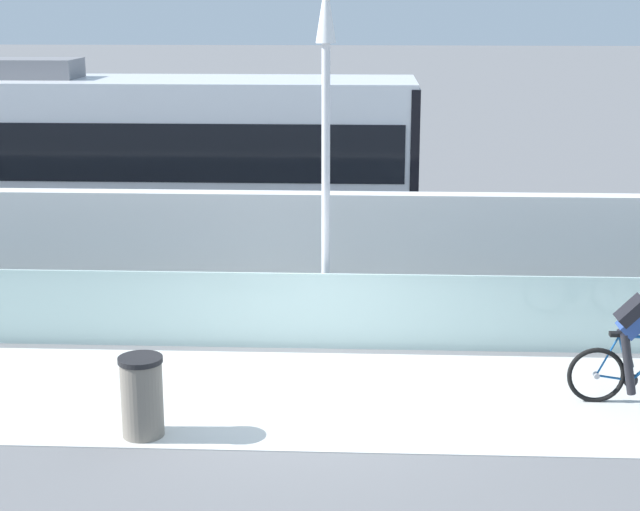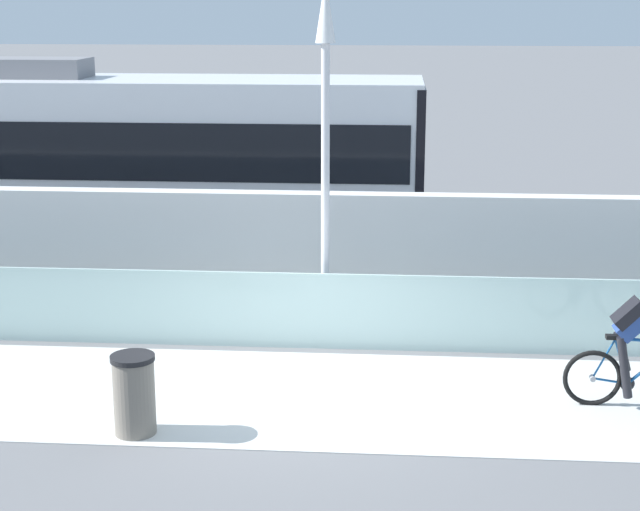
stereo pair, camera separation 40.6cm
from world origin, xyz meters
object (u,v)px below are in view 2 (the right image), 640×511
Objects in this scene: lamp_post_antenna at (325,117)px; tram at (131,161)px; trash_bin at (134,395)px; cyclist_on_bike at (638,345)px.

tram is at bearing 130.79° from lamp_post_antenna.
lamp_post_antenna is 5.42× the size of trash_bin.
lamp_post_antenna reaches higher than tram.
tram is 6.25× the size of cyclist_on_bike.
tram is 8.49m from trash_bin.
lamp_post_antenna reaches higher than trash_bin.
lamp_post_antenna is 4.82m from trash_bin.
cyclist_on_bike is 6.06m from trash_bin.
cyclist_on_bike reaches higher than trash_bin.
lamp_post_antenna is (4.06, -4.70, 1.40)m from tram.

